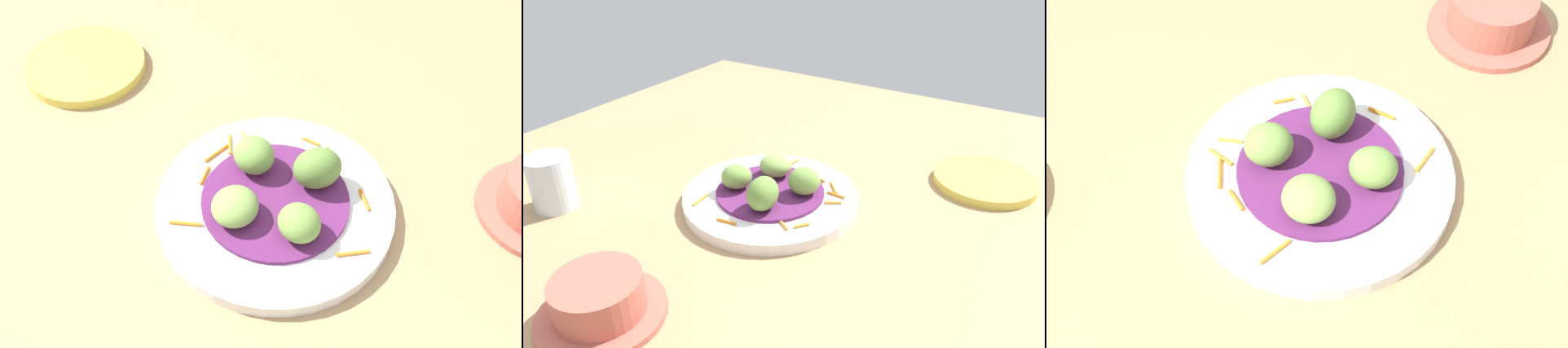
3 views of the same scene
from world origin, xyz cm
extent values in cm
cube|color=tan|center=(0.00, 0.00, 1.00)|extent=(110.00, 110.00, 2.00)
cylinder|color=white|center=(4.44, 0.74, 2.85)|extent=(26.05, 26.05, 1.70)
cylinder|color=#60235B|center=(4.44, 0.74, 3.96)|extent=(16.15, 16.15, 0.51)
cylinder|color=orange|center=(2.17, 10.08, 3.90)|extent=(1.51, 2.36, 0.40)
cylinder|color=orange|center=(-5.31, -1.42, 3.90)|extent=(3.50, 1.06, 0.40)
cylinder|color=orange|center=(14.12, 0.48, 3.90)|extent=(0.82, 2.94, 0.40)
cylinder|color=orange|center=(0.15, 9.48, 3.90)|extent=(0.54, 2.94, 0.40)
cylinder|color=orange|center=(-3.07, 4.96, 3.90)|extent=(1.36, 2.56, 0.40)
cylinder|color=orange|center=(10.55, 6.72, 3.90)|extent=(1.96, 2.75, 0.40)
cylinder|color=orange|center=(11.61, -6.67, 3.90)|extent=(3.45, 0.56, 0.40)
cylinder|color=orange|center=(9.56, 9.13, 3.90)|extent=(2.01, 1.64, 0.40)
cylinder|color=orange|center=(-1.62, 8.24, 3.90)|extent=(2.95, 2.57, 0.40)
ellipsoid|color=olive|center=(9.15, 2.65, 6.61)|extent=(5.93, 4.96, 4.79)
ellipsoid|color=#759E47|center=(2.53, 5.45, 6.29)|extent=(6.38, 6.44, 4.15)
ellipsoid|color=#84A851|center=(-0.27, -1.17, 5.89)|extent=(6.78, 6.86, 3.34)
ellipsoid|color=#759E47|center=(6.35, -3.97, 6.05)|extent=(6.17, 6.24, 3.67)
cylinder|color=#E0CC4C|center=(-18.51, 26.88, 2.69)|extent=(15.86, 15.86, 1.37)
cylinder|color=#B75B4C|center=(33.53, -2.00, 2.40)|extent=(13.97, 13.97, 0.80)
cylinder|color=#B75B4C|center=(33.53, -2.00, 4.93)|extent=(9.69, 9.69, 4.26)
cylinder|color=silver|center=(22.04, -25.79, 6.09)|extent=(6.30, 6.30, 8.18)
camera|label=1|loc=(-0.79, -40.40, 57.43)|focal=42.95mm
camera|label=2|loc=(56.24, 35.43, 40.84)|focal=33.38mm
camera|label=3|loc=(-32.31, -25.08, 62.84)|focal=53.03mm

